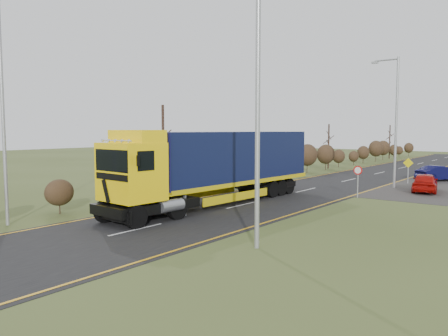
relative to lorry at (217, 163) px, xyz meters
name	(u,v)px	position (x,y,z in m)	size (l,w,h in m)	color
ground	(197,216)	(1.26, -3.27, -2.49)	(160.00, 160.00, 0.00)	#3E4B20
road	(293,193)	(1.26, 6.73, -2.48)	(8.00, 120.00, 0.02)	black
layby	(429,186)	(7.76, 16.73, -2.48)	(6.00, 18.00, 0.02)	#302D2B
lane_markings	(290,194)	(1.26, 6.42, -2.46)	(7.52, 116.00, 0.01)	orange
hedgerow	(207,168)	(-4.74, 4.62, -0.87)	(2.24, 102.04, 6.05)	black
lorry	(217,163)	(0.00, 0.00, 0.00)	(3.37, 15.87, 4.39)	black
car_red_hatchback	(425,183)	(8.29, 13.12, -1.81)	(1.61, 4.00, 1.36)	#A80D08
car_blue_sedan	(439,173)	(7.53, 21.08, -1.83)	(1.39, 3.98, 1.31)	black
streetlight_near	(255,98)	(6.92, -6.44, 3.05)	(2.12, 0.20, 9.99)	#999B9E
streetlight_mid	(395,116)	(5.73, 14.18, 2.94)	(2.08, 0.20, 9.82)	#999B9E
left_pole	(3,113)	(-4.20, -10.26, 2.68)	(0.16, 0.16, 10.34)	#999B9E
speed_sign	(358,176)	(5.50, 7.65, -1.06)	(0.57, 0.10, 2.08)	#999B9E
warning_board	(408,168)	(5.96, 17.46, -1.19)	(0.80, 0.11, 2.11)	#999B9E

